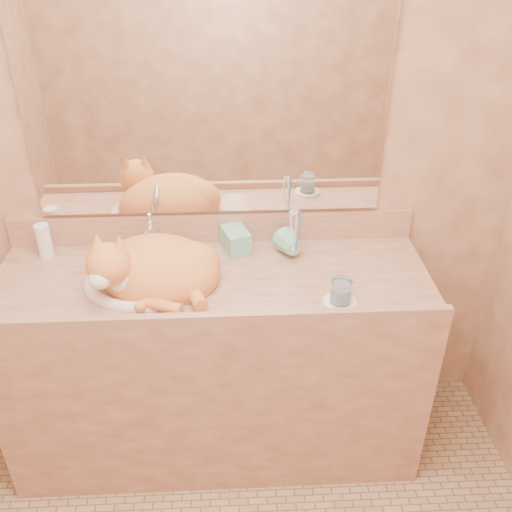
{
  "coord_description": "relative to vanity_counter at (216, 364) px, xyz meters",
  "views": [
    {
      "loc": [
        0.07,
        -1.01,
        2.02
      ],
      "look_at": [
        0.16,
        0.7,
        0.95
      ],
      "focal_mm": 40.0,
      "sensor_mm": 36.0,
      "label": 1
    }
  ],
  "objects": [
    {
      "name": "faucet",
      "position": [
        -0.23,
        0.15,
        0.51
      ],
      "size": [
        0.05,
        0.12,
        0.17
      ],
      "primitive_type": null,
      "rotation": [
        0.0,
        0.0,
        -0.07
      ],
      "color": "silver",
      "rests_on": "vanity_counter"
    },
    {
      "name": "vanity_counter",
      "position": [
        0.0,
        0.0,
        0.0
      ],
      "size": [
        1.6,
        0.55,
        0.85
      ],
      "primitive_type": null,
      "color": "#905740",
      "rests_on": "floor"
    },
    {
      "name": "lotion_bottle",
      "position": [
        -0.64,
        0.18,
        0.49
      ],
      "size": [
        0.06,
        0.06,
        0.13
      ],
      "primitive_type": "cylinder",
      "color": "white",
      "rests_on": "vanity_counter"
    },
    {
      "name": "toothbrush_cup",
      "position": [
        0.31,
        0.1,
        0.47
      ],
      "size": [
        0.13,
        0.13,
        0.09
      ],
      "primitive_type": "imported",
      "rotation": [
        0.0,
        0.0,
        0.36
      ],
      "color": "#78C0A6",
      "rests_on": "vanity_counter"
    },
    {
      "name": "saucer",
      "position": [
        0.44,
        -0.19,
        0.43
      ],
      "size": [
        0.12,
        0.12,
        0.01
      ],
      "primitive_type": "cylinder",
      "color": "white",
      "rests_on": "vanity_counter"
    },
    {
      "name": "mirror",
      "position": [
        0.0,
        0.26,
        0.97
      ],
      "size": [
        1.3,
        0.02,
        0.8
      ],
      "primitive_type": "cube",
      "color": "white",
      "rests_on": "wall_back"
    },
    {
      "name": "wall_back",
      "position": [
        0.0,
        0.28,
        0.82
      ],
      "size": [
        2.4,
        0.02,
        2.5
      ],
      "primitive_type": "cube",
      "color": "#996245",
      "rests_on": "ground"
    },
    {
      "name": "sink_basin",
      "position": [
        -0.23,
        -0.02,
        0.49
      ],
      "size": [
        0.46,
        0.39,
        0.14
      ],
      "primitive_type": null,
      "rotation": [
        0.0,
        0.0,
        0.04
      ],
      "color": "white",
      "rests_on": "vanity_counter"
    },
    {
      "name": "cat",
      "position": [
        -0.21,
        -0.04,
        0.5
      ],
      "size": [
        0.51,
        0.45,
        0.24
      ],
      "primitive_type": null,
      "rotation": [
        0.0,
        0.0,
        -0.22
      ],
      "color": "orange",
      "rests_on": "sink_basin"
    },
    {
      "name": "soap_dispenser",
      "position": [
        0.11,
        0.13,
        0.52
      ],
      "size": [
        0.11,
        0.12,
        0.2
      ],
      "primitive_type": "imported",
      "rotation": [
        0.0,
        0.0,
        0.32
      ],
      "color": "#78C0A6",
      "rests_on": "vanity_counter"
    },
    {
      "name": "water_glass",
      "position": [
        0.44,
        -0.19,
        0.48
      ],
      "size": [
        0.07,
        0.07,
        0.08
      ],
      "primitive_type": "cylinder",
      "color": "white",
      "rests_on": "saucer"
    },
    {
      "name": "toothbrushes",
      "position": [
        0.31,
        0.1,
        0.55
      ],
      "size": [
        0.04,
        0.04,
        0.22
      ],
      "primitive_type": null,
      "color": "white",
      "rests_on": "toothbrush_cup"
    }
  ]
}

